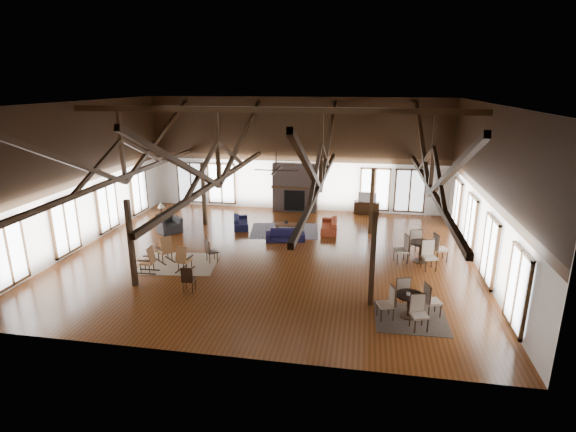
% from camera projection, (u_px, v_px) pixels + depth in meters
% --- Properties ---
extents(floor, '(16.00, 16.00, 0.00)m').
position_uv_depth(floor, '(270.00, 255.00, 18.16)').
color(floor, brown).
rests_on(floor, ground).
extents(ceiling, '(16.00, 14.00, 0.02)m').
position_uv_depth(ceiling, '(268.00, 103.00, 16.44)').
color(ceiling, black).
rests_on(ceiling, wall_back).
extents(wall_back, '(16.00, 0.02, 6.00)m').
position_uv_depth(wall_back, '(296.00, 155.00, 23.91)').
color(wall_back, white).
rests_on(wall_back, floor).
extents(wall_front, '(16.00, 0.02, 6.00)m').
position_uv_depth(wall_front, '(207.00, 246.00, 10.70)').
color(wall_front, white).
rests_on(wall_front, floor).
extents(wall_left, '(0.02, 14.00, 6.00)m').
position_uv_depth(wall_left, '(80.00, 176.00, 18.61)').
color(wall_left, white).
rests_on(wall_left, floor).
extents(wall_right, '(0.02, 14.00, 6.00)m').
position_uv_depth(wall_right, '(488.00, 191.00, 15.99)').
color(wall_right, white).
rests_on(wall_right, floor).
extents(roof_truss, '(15.60, 14.07, 3.14)m').
position_uv_depth(roof_truss, '(268.00, 156.00, 17.00)').
color(roof_truss, black).
rests_on(roof_truss, wall_back).
extents(post_grid, '(8.16, 7.16, 3.05)m').
position_uv_depth(post_grid, '(269.00, 219.00, 17.73)').
color(post_grid, black).
rests_on(post_grid, floor).
extents(fireplace, '(2.50, 0.69, 2.60)m').
position_uv_depth(fireplace, '(295.00, 188.00, 24.09)').
color(fireplace, '#68574F').
rests_on(fireplace, floor).
extents(ceiling_fan, '(1.60, 1.60, 0.75)m').
position_uv_depth(ceiling_fan, '(276.00, 169.00, 16.06)').
color(ceiling_fan, black).
rests_on(ceiling_fan, roof_truss).
extents(sofa_navy_front, '(1.82, 0.99, 0.50)m').
position_uv_depth(sofa_navy_front, '(285.00, 235.00, 19.78)').
color(sofa_navy_front, '#151234').
rests_on(sofa_navy_front, floor).
extents(sofa_navy_left, '(1.84, 1.14, 0.50)m').
position_uv_depth(sofa_navy_left, '(241.00, 222.00, 21.69)').
color(sofa_navy_left, black).
rests_on(sofa_navy_left, floor).
extents(sofa_orange, '(1.92, 0.84, 0.55)m').
position_uv_depth(sofa_orange, '(329.00, 225.00, 21.08)').
color(sofa_orange, '#96381D').
rests_on(sofa_orange, floor).
extents(coffee_table, '(1.08, 0.56, 0.41)m').
position_uv_depth(coffee_table, '(287.00, 225.00, 20.86)').
color(coffee_table, brown).
rests_on(coffee_table, floor).
extents(vase, '(0.23, 0.23, 0.19)m').
position_uv_depth(vase, '(286.00, 221.00, 20.88)').
color(vase, '#B2B2B2').
rests_on(vase, coffee_table).
extents(armchair, '(1.36, 1.38, 0.68)m').
position_uv_depth(armchair, '(169.00, 225.00, 20.88)').
color(armchair, '#262628').
rests_on(armchair, floor).
extents(side_table_lamp, '(0.47, 0.47, 1.20)m').
position_uv_depth(side_table_lamp, '(162.00, 217.00, 21.72)').
color(side_table_lamp, black).
rests_on(side_table_lamp, floor).
extents(rocking_chair_a, '(0.91, 0.86, 1.06)m').
position_uv_depth(rocking_chair_a, '(166.00, 250.00, 17.36)').
color(rocking_chair_a, '#A1723D').
rests_on(rocking_chair_a, floor).
extents(rocking_chair_b, '(0.53, 0.83, 0.99)m').
position_uv_depth(rocking_chair_b, '(183.00, 259.00, 16.52)').
color(rocking_chair_b, '#A1723D').
rests_on(rocking_chair_b, floor).
extents(rocking_chair_c, '(0.79, 0.46, 1.00)m').
position_uv_depth(rocking_chair_c, '(149.00, 261.00, 16.42)').
color(rocking_chair_c, '#A1723D').
rests_on(rocking_chair_c, floor).
extents(side_chair_a, '(0.54, 0.54, 0.91)m').
position_uv_depth(side_chair_a, '(210.00, 249.00, 17.34)').
color(side_chair_a, black).
rests_on(side_chair_a, floor).
extents(side_chair_b, '(0.42, 0.42, 0.92)m').
position_uv_depth(side_chair_b, '(188.00, 278.00, 14.82)').
color(side_chair_b, black).
rests_on(side_chair_b, floor).
extents(cafe_table_near, '(1.98, 1.98, 1.01)m').
position_uv_depth(cafe_table_near, '(409.00, 301.00, 13.30)').
color(cafe_table_near, black).
rests_on(cafe_table_near, floor).
extents(cafe_table_far, '(2.16, 2.16, 1.10)m').
position_uv_depth(cafe_table_far, '(421.00, 248.00, 17.39)').
color(cafe_table_far, black).
rests_on(cafe_table_far, floor).
extents(cup_near, '(0.15, 0.15, 0.10)m').
position_uv_depth(cup_near, '(408.00, 294.00, 13.16)').
color(cup_near, '#B2B2B2').
rests_on(cup_near, cafe_table_near).
extents(cup_far, '(0.11, 0.11, 0.09)m').
position_uv_depth(cup_far, '(424.00, 241.00, 17.33)').
color(cup_far, '#B2B2B2').
rests_on(cup_far, cafe_table_far).
extents(tv_console, '(1.31, 0.49, 0.66)m').
position_uv_depth(tv_console, '(366.00, 208.00, 23.82)').
color(tv_console, black).
rests_on(tv_console, floor).
extents(television, '(0.94, 0.17, 0.54)m').
position_uv_depth(television, '(367.00, 197.00, 23.64)').
color(television, '#B2B2B2').
rests_on(television, tv_console).
extents(rug_tan, '(3.16, 2.64, 0.01)m').
position_uv_depth(rug_tan, '(179.00, 263.00, 17.35)').
color(rug_tan, tan).
rests_on(rug_tan, floor).
extents(rug_navy, '(3.42, 2.76, 0.01)m').
position_uv_depth(rug_navy, '(284.00, 231.00, 21.14)').
color(rug_navy, '#181843').
rests_on(rug_navy, floor).
extents(rug_dark, '(2.14, 1.96, 0.01)m').
position_uv_depth(rug_dark, '(411.00, 318.00, 13.34)').
color(rug_dark, black).
rests_on(rug_dark, floor).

